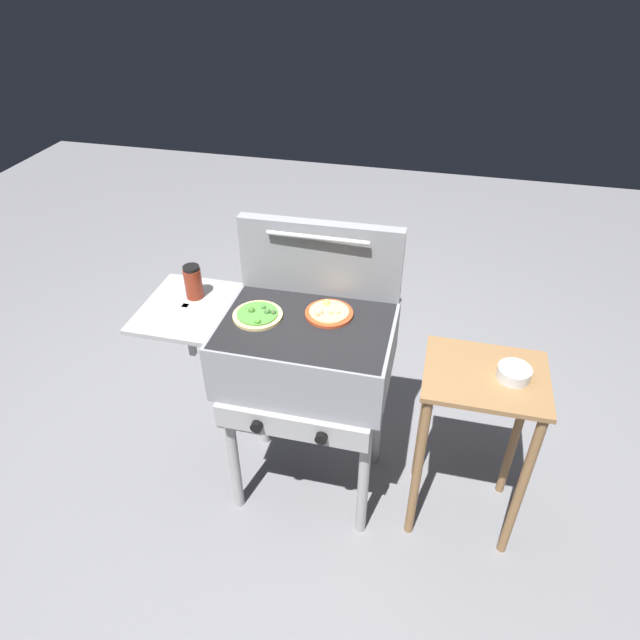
% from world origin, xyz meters
% --- Properties ---
extents(ground_plane, '(8.00, 8.00, 0.00)m').
position_xyz_m(ground_plane, '(0.00, 0.00, 0.00)').
color(ground_plane, gray).
extents(grill, '(0.96, 0.53, 0.90)m').
position_xyz_m(grill, '(-0.01, -0.00, 0.76)').
color(grill, gray).
rests_on(grill, ground_plane).
extents(grill_lid_open, '(0.63, 0.09, 0.30)m').
position_xyz_m(grill_lid_open, '(0.00, 0.21, 1.05)').
color(grill_lid_open, gray).
rests_on(grill_lid_open, grill).
extents(pizza_veggie, '(0.19, 0.19, 0.03)m').
position_xyz_m(pizza_veggie, '(-0.18, -0.01, 0.91)').
color(pizza_veggie, '#E0C17F').
rests_on(pizza_veggie, grill).
extents(pizza_cheese, '(0.18, 0.18, 0.04)m').
position_xyz_m(pizza_cheese, '(0.07, 0.07, 0.91)').
color(pizza_cheese, '#C64723').
rests_on(pizza_cheese, grill).
extents(sauce_jar, '(0.07, 0.07, 0.14)m').
position_xyz_m(sauce_jar, '(-0.47, 0.07, 0.97)').
color(sauce_jar, maroon).
rests_on(sauce_jar, grill).
extents(prep_table, '(0.44, 0.36, 0.79)m').
position_xyz_m(prep_table, '(0.66, 0.00, 0.56)').
color(prep_table, olive).
rests_on(prep_table, ground_plane).
extents(topping_bowl_near, '(0.12, 0.12, 0.04)m').
position_xyz_m(topping_bowl_near, '(0.75, 0.00, 0.81)').
color(topping_bowl_near, silver).
rests_on(topping_bowl_near, prep_table).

